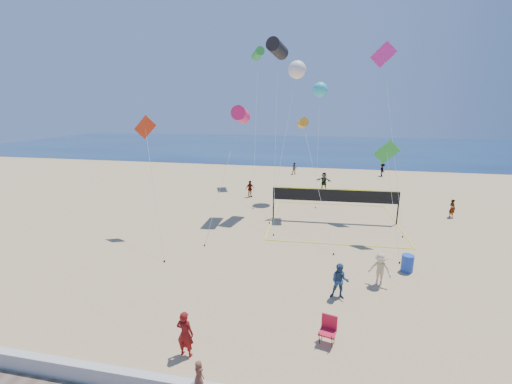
% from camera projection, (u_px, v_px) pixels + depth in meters
% --- Properties ---
extents(ground, '(120.00, 120.00, 0.00)m').
position_uv_depth(ground, '(258.00, 340.00, 12.78)').
color(ground, tan).
rests_on(ground, ground).
extents(ocean, '(140.00, 50.00, 0.03)m').
position_uv_depth(ocean, '(316.00, 147.00, 71.61)').
color(ocean, '#101F4C').
rests_on(ocean, ground).
extents(woman, '(0.66, 0.46, 1.71)m').
position_uv_depth(woman, '(185.00, 334.00, 11.80)').
color(woman, maroon).
rests_on(woman, ground).
extents(toddler, '(0.44, 0.40, 0.76)m').
position_uv_depth(toddler, '(199.00, 373.00, 9.92)').
color(toddler, brown).
rests_on(toddler, seawall).
extents(bystander_a, '(0.85, 0.69, 1.66)m').
position_uv_depth(bystander_a, '(340.00, 281.00, 15.36)').
color(bystander_a, navy).
rests_on(bystander_a, ground).
extents(bystander_b, '(1.23, 0.98, 1.67)m').
position_uv_depth(bystander_b, '(380.00, 269.00, 16.49)').
color(bystander_b, '#CCB588').
rests_on(bystander_b, ground).
extents(far_person_0, '(0.94, 0.92, 1.59)m').
position_uv_depth(far_person_0, '(250.00, 189.00, 32.43)').
color(far_person_0, gray).
rests_on(far_person_0, ground).
extents(far_person_1, '(1.70, 0.91, 1.75)m').
position_uv_depth(far_person_1, '(324.00, 181.00, 35.49)').
color(far_person_1, gray).
rests_on(far_person_1, ground).
extents(far_person_2, '(0.54, 0.63, 1.46)m').
position_uv_depth(far_person_2, '(452.00, 208.00, 26.53)').
color(far_person_2, gray).
rests_on(far_person_2, ground).
extents(far_person_3, '(0.81, 0.69, 1.46)m').
position_uv_depth(far_person_3, '(295.00, 168.00, 43.16)').
color(far_person_3, gray).
rests_on(far_person_3, ground).
extents(far_person_4, '(0.77, 1.11, 1.57)m').
position_uv_depth(far_person_4, '(383.00, 170.00, 41.91)').
color(far_person_4, gray).
rests_on(far_person_4, ground).
extents(camp_chair, '(0.69, 0.81, 1.19)m').
position_uv_depth(camp_chair, '(328.00, 328.00, 12.51)').
color(camp_chair, red).
rests_on(camp_chair, ground).
extents(trash_barrel, '(0.80, 0.80, 0.91)m').
position_uv_depth(trash_barrel, '(407.00, 263.00, 17.94)').
color(trash_barrel, '#1B41B1').
rests_on(trash_barrel, ground).
extents(volleyball_net, '(9.73, 9.59, 2.49)m').
position_uv_depth(volleyball_net, '(334.00, 199.00, 25.45)').
color(volleyball_net, black).
rests_on(volleyball_net, ground).
extents(kite_0, '(1.47, 7.83, 8.52)m').
position_uv_depth(kite_0, '(241.00, 115.00, 25.32)').
color(kite_0, '#E81E63').
rests_on(kite_0, ground).
extents(kite_1, '(1.55, 7.32, 13.31)m').
position_uv_depth(kite_1, '(277.00, 49.00, 25.66)').
color(kite_1, black).
rests_on(kite_1, ground).
extents(kite_2, '(3.09, 8.21, 7.67)m').
position_uv_depth(kite_2, '(303.00, 123.00, 25.63)').
color(kite_2, orange).
rests_on(kite_2, ground).
extents(kite_3, '(3.84, 4.56, 7.91)m').
position_uv_depth(kite_3, '(146.00, 134.00, 21.93)').
color(kite_3, red).
rests_on(kite_3, ground).
extents(kite_4, '(1.55, 3.73, 6.49)m').
position_uv_depth(kite_4, '(387.00, 157.00, 20.90)').
color(kite_4, green).
rests_on(kite_4, ground).
extents(kite_5, '(2.47, 5.39, 13.00)m').
position_uv_depth(kite_5, '(384.00, 63.00, 24.74)').
color(kite_5, '#CF2594').
rests_on(kite_5, ground).
extents(kite_6, '(2.02, 8.90, 12.26)m').
position_uv_depth(kite_6, '(297.00, 70.00, 29.71)').
color(kite_6, white).
rests_on(kite_6, ground).
extents(kite_7, '(1.83, 7.70, 10.67)m').
position_uv_depth(kite_7, '(320.00, 90.00, 33.07)').
color(kite_7, '#31C2CD').
rests_on(kite_7, ground).
extents(kite_8, '(2.51, 11.23, 14.25)m').
position_uv_depth(kite_8, '(258.00, 54.00, 35.29)').
color(kite_8, green).
rests_on(kite_8, ground).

